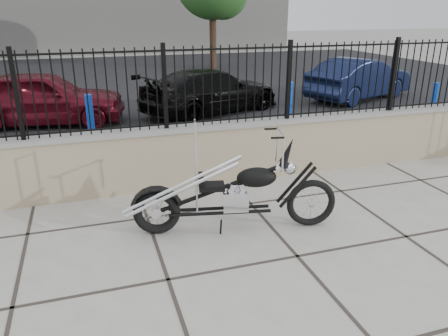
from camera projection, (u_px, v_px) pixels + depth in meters
The scene contains 11 objects.
ground_plane at pixel (297, 256), 5.00m from camera, with size 90.00×90.00×0.00m, color #99968E.
parking_lot at pixel (144, 84), 16.17m from camera, with size 30.00×30.00×0.00m, color black.
retaining_wall at pixel (229, 152), 7.07m from camera, with size 14.00×0.36×0.96m, color gray.
iron_fence at pixel (229, 85), 6.69m from camera, with size 14.00×0.08×1.20m, color black.
chopper_motorcycle at pixel (231, 176), 5.35m from camera, with size 2.46×0.43×1.47m, color black, non-canonical shape.
car_red at pixel (42, 98), 10.38m from camera, with size 1.53×3.81×1.30m, color #4F0B16.
car_black at pixel (211, 91), 11.61m from camera, with size 1.62×3.99×1.16m, color black.
car_blue at pixel (360, 79), 13.31m from camera, with size 1.31×3.77×1.24m, color #10193B.
bollard_a at pixel (91, 124), 8.36m from camera, with size 0.14×0.14×1.14m, color blue.
bollard_b at pixel (289, 107), 9.84m from camera, with size 0.13×0.13×1.12m, color blue.
bollard_c at pixel (433, 105), 10.29m from camera, with size 0.12×0.12×1.04m, color #0B26AC.
Camera 1 is at (-2.12, -3.87, 2.69)m, focal length 35.00 mm.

